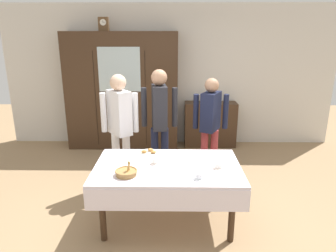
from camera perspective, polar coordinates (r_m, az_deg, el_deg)
ground_plane at (r=4.06m, az=-0.04°, el=-15.45°), size 12.00×12.00×0.00m
back_wall at (r=6.14m, az=0.33°, el=9.19°), size 6.40×0.10×2.70m
dining_table at (r=3.55m, az=-0.10°, el=-8.95°), size 1.66×1.02×0.72m
wall_cabinet at (r=5.96m, az=-8.44°, el=6.34°), size 2.10×0.46×2.20m
mantel_clock at (r=5.92m, az=-11.80°, el=17.95°), size 0.18×0.11×0.24m
bookshelf_low at (r=6.14m, az=7.77°, el=0.31°), size 1.00×0.35×0.87m
book_stack at (r=6.02m, az=7.95°, el=4.68°), size 0.17×0.22×0.09m
tea_cup_near_left at (r=3.51m, az=9.30°, el=-7.33°), size 0.13×0.13×0.06m
tea_cup_front_edge at (r=3.24m, az=5.78°, el=-9.30°), size 0.13×0.13×0.06m
tea_cup_center at (r=3.58m, az=-2.33°, el=-6.59°), size 0.13×0.13×0.06m
bread_basket at (r=3.33m, az=-7.70°, el=-8.46°), size 0.24×0.24×0.16m
pastry_plate at (r=3.88m, az=-3.54°, el=-4.92°), size 0.28×0.28×0.05m
spoon_near_right at (r=3.60m, az=4.17°, el=-6.91°), size 0.12×0.02×0.01m
spoon_far_right at (r=3.45m, az=3.65°, el=-8.00°), size 0.12×0.02×0.01m
spoon_near_left at (r=3.23m, az=-0.66°, el=-9.80°), size 0.12×0.02×0.01m
person_behind_table_right at (r=4.64m, az=7.83°, el=1.25°), size 0.52×0.41×1.55m
person_by_cabinet at (r=4.33m, az=-8.89°, el=0.95°), size 0.52×0.41×1.64m
person_near_right_end at (r=4.46m, az=-1.60°, el=2.02°), size 0.52×0.38×1.69m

